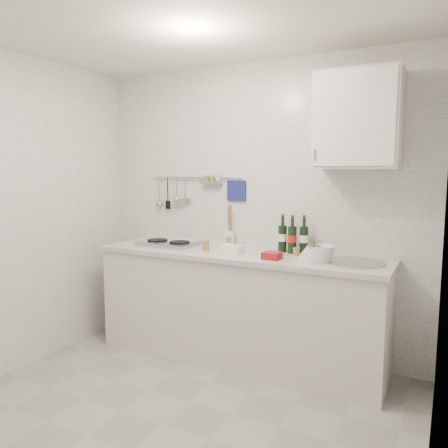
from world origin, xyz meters
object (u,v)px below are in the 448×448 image
at_px(wine_bottles, 293,234).
at_px(plate_stack_hob, 180,243).
at_px(wall_cabinet, 358,120).
at_px(utensil_crock, 229,236).
at_px(plate_stack_sink, 317,253).

bearing_deg(wine_bottles, plate_stack_hob, -174.78).
height_order(wall_cabinet, wine_bottles, wall_cabinet).
relative_size(wine_bottles, utensil_crock, 0.84).
distance_m(wall_cabinet, plate_stack_sink, 1.01).
bearing_deg(wine_bottles, utensil_crock, 173.34).
relative_size(plate_stack_hob, wine_bottles, 0.80).
bearing_deg(plate_stack_sink, wall_cabinet, 33.83).
xyz_separation_m(wine_bottles, utensil_crock, (-0.62, 0.07, -0.07)).
distance_m(plate_stack_hob, utensil_crock, 0.46).
xyz_separation_m(wall_cabinet, utensil_crock, (-1.11, 0.12, -0.94)).
distance_m(wall_cabinet, utensil_crock, 1.46).
height_order(wall_cabinet, plate_stack_sink, wall_cabinet).
xyz_separation_m(plate_stack_sink, wine_bottles, (-0.26, 0.21, 0.10)).
bearing_deg(wall_cabinet, plate_stack_hob, -178.40).
relative_size(wall_cabinet, utensil_crock, 1.90).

